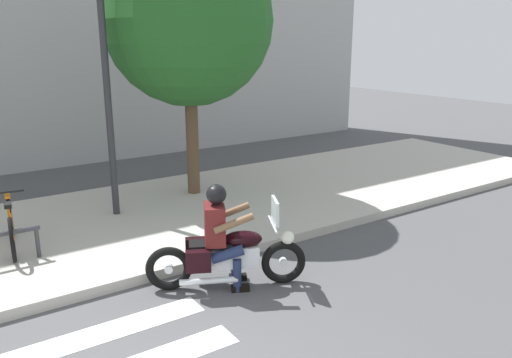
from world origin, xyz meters
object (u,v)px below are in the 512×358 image
at_px(rider, 221,229).
at_px(bicycle_4, 11,226).
at_px(tree_near_rack, 188,21).
at_px(motorcycle, 228,255).
at_px(street_lamp, 107,82).

distance_m(rider, bicycle_4, 3.35).
distance_m(rider, tree_near_rack, 4.76).
height_order(motorcycle, rider, rider).
xyz_separation_m(rider, street_lamp, (-0.32, 3.23, 1.68)).
distance_m(street_lamp, tree_near_rack, 2.08).
bearing_deg(bicycle_4, tree_near_rack, 16.63).
xyz_separation_m(street_lamp, tree_near_rack, (1.77, 0.40, 1.02)).
bearing_deg(rider, motorcycle, -28.97).
relative_size(rider, street_lamp, 0.35).
xyz_separation_m(bicycle_4, street_lamp, (1.82, 0.67, 1.99)).
height_order(bicycle_4, street_lamp, street_lamp).
bearing_deg(bicycle_4, rider, -50.20).
height_order(rider, bicycle_4, rider).
xyz_separation_m(bicycle_4, tree_near_rack, (3.59, 1.07, 3.01)).
xyz_separation_m(rider, bicycle_4, (-2.14, 2.56, -0.30)).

